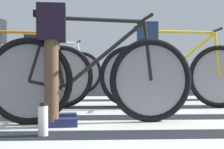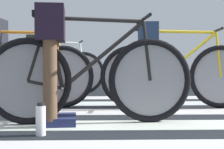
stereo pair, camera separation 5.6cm
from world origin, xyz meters
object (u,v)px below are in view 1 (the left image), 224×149
(bicycle_1_of_4, at_px, (91,78))
(bicycle_3_of_4, at_px, (18,74))
(cyclist_1_of_4, at_px, (53,49))
(water_bottle, at_px, (43,120))
(bicycle_2_of_4, at_px, (174,74))
(bicycle_4_of_4, at_px, (51,71))
(cyclist_4_of_4, at_px, (31,56))
(cyclist_2_of_4, at_px, (147,53))

(bicycle_1_of_4, distance_m, bicycle_3_of_4, 1.41)
(cyclist_1_of_4, height_order, water_bottle, cyclist_1_of_4)
(water_bottle, bearing_deg, cyclist_1_of_4, 88.07)
(bicycle_1_of_4, distance_m, cyclist_1_of_4, 0.39)
(cyclist_1_of_4, height_order, bicycle_2_of_4, cyclist_1_of_4)
(bicycle_4_of_4, bearing_deg, cyclist_4_of_4, -180.00)
(bicycle_1_of_4, relative_size, cyclist_1_of_4, 1.80)
(bicycle_4_of_4, xyz_separation_m, cyclist_4_of_4, (-0.31, -0.06, 0.24))
(bicycle_2_of_4, height_order, water_bottle, bicycle_2_of_4)
(bicycle_3_of_4, relative_size, water_bottle, 7.55)
(cyclist_4_of_4, height_order, water_bottle, cyclist_4_of_4)
(cyclist_4_of_4, bearing_deg, cyclist_1_of_4, -86.55)
(cyclist_2_of_4, height_order, bicycle_3_of_4, cyclist_2_of_4)
(bicycle_1_of_4, relative_size, bicycle_2_of_4, 1.00)
(bicycle_2_of_4, bearing_deg, cyclist_4_of_4, 143.17)
(bicycle_3_of_4, height_order, bicycle_4_of_4, same)
(bicycle_4_of_4, relative_size, cyclist_4_of_4, 1.76)
(cyclist_1_of_4, relative_size, bicycle_4_of_4, 0.56)
(bicycle_4_of_4, height_order, water_bottle, bicycle_4_of_4)
(water_bottle, bearing_deg, bicycle_4_of_4, 96.72)
(water_bottle, bearing_deg, bicycle_2_of_4, 49.16)
(bicycle_1_of_4, relative_size, bicycle_4_of_4, 1.01)
(bicycle_3_of_4, xyz_separation_m, cyclist_4_of_4, (-0.16, 1.63, 0.24))
(bicycle_2_of_4, xyz_separation_m, bicycle_4_of_4, (-1.65, 1.81, 0.00))
(bicycle_2_of_4, bearing_deg, bicycle_3_of_4, -178.87)
(bicycle_1_of_4, xyz_separation_m, cyclist_4_of_4, (-1.02, 2.76, 0.24))
(cyclist_2_of_4, bearing_deg, cyclist_1_of_4, -126.89)
(bicycle_1_of_4, bearing_deg, bicycle_2_of_4, 42.30)
(bicycle_1_of_4, distance_m, bicycle_2_of_4, 1.38)
(cyclist_4_of_4, bearing_deg, bicycle_3_of_4, -95.28)
(cyclist_1_of_4, bearing_deg, bicycle_3_of_4, 111.12)
(cyclist_2_of_4, height_order, bicycle_4_of_4, cyclist_2_of_4)
(bicycle_4_of_4, relative_size, water_bottle, 7.48)
(water_bottle, bearing_deg, cyclist_2_of_4, 57.31)
(cyclist_4_of_4, bearing_deg, bicycle_4_of_4, 0.00)
(cyclist_1_of_4, xyz_separation_m, cyclist_2_of_4, (0.94, 1.05, -0.00))
(cyclist_2_of_4, xyz_separation_m, bicycle_4_of_4, (-1.35, 1.78, -0.24))
(bicycle_1_of_4, height_order, water_bottle, bicycle_1_of_4)
(bicycle_1_of_4, bearing_deg, water_bottle, -129.32)
(cyclist_2_of_4, xyz_separation_m, cyclist_4_of_4, (-1.65, 1.73, 0.01))
(cyclist_1_of_4, relative_size, cyclist_4_of_4, 0.99)
(bicycle_2_of_4, bearing_deg, cyclist_2_of_4, -180.00)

